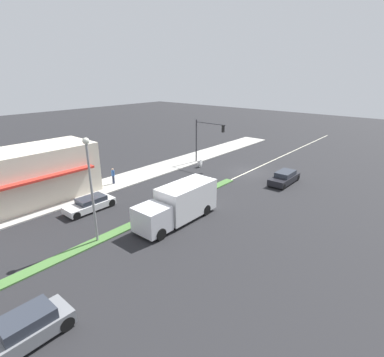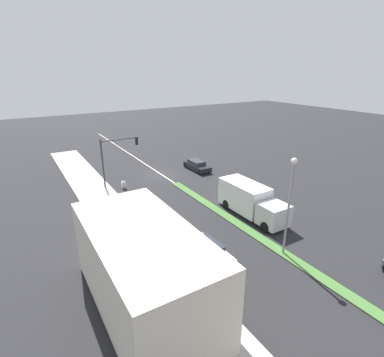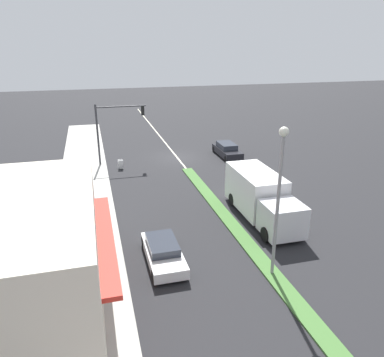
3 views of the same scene
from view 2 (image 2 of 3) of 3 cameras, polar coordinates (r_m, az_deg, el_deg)
name	(u,v)px [view 2 (image 2 of 3)]	position (r m, az deg, el deg)	size (l,w,h in m)	color
ground_plane	(256,236)	(25.79, 12.05, -10.64)	(160.00, 160.00, 0.00)	#232326
sidewalk_right	(160,275)	(21.10, -6.09, -17.89)	(4.00, 73.00, 0.12)	#B2AFA8
median_strip	(362,304)	(21.51, 29.61, -20.08)	(0.90, 46.00, 0.10)	#477538
lane_marking_center	(161,174)	(39.41, -5.95, 0.84)	(0.16, 60.00, 0.01)	beige
building_corner_store	(144,268)	(17.67, -9.08, -16.50)	(5.83, 10.82, 4.88)	beige
traffic_signal_main	(114,153)	(35.48, -14.59, 4.67)	(4.59, 0.34, 5.60)	#333338
street_lamp	(290,195)	(21.90, 18.17, -3.02)	(0.44, 0.44, 7.37)	gray
pedestrian	(133,228)	(24.74, -11.10, -9.25)	(0.34, 0.34, 1.71)	#282D42
warning_aframe_sign	(124,185)	(35.36, -12.87, -1.17)	(0.45, 0.53, 0.84)	silver
delivery_truck	(250,200)	(28.57, 11.06, -4.05)	(2.44, 7.50, 2.87)	silver
van_white	(209,250)	(22.50, 3.20, -13.48)	(1.75, 4.29, 1.16)	silver
sedan_dark	(197,165)	(40.69, 0.96, 2.51)	(1.78, 4.50, 1.31)	black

